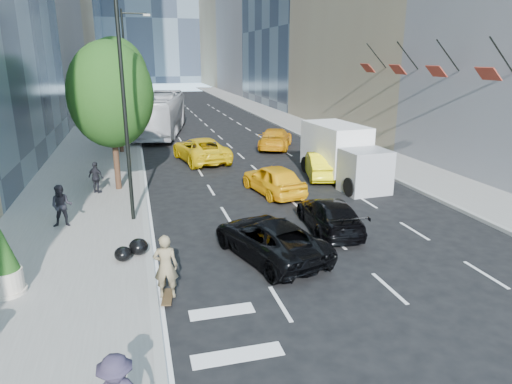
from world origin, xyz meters
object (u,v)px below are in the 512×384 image
object	(u,v)px
black_sedan_lincoln	(270,238)
black_sedan_mercedes	(330,215)
skateboarder	(166,271)
planter_shrub	(3,260)
box_truck	(342,153)
city_bus	(161,114)

from	to	relation	value
black_sedan_lincoln	black_sedan_mercedes	world-z (taller)	black_sedan_lincoln
skateboarder	planter_shrub	distance (m)	4.71
skateboarder	box_truck	distance (m)	15.25
black_sedan_lincoln	planter_shrub	size ratio (longest dim) A/B	2.24
black_sedan_lincoln	city_bus	xyz separation A→B (m)	(-1.90, 27.99, 1.14)
city_bus	planter_shrub	xyz separation A→B (m)	(-6.30, -28.75, -0.63)
skateboarder	planter_shrub	xyz separation A→B (m)	(-4.49, 1.39, 0.26)
black_sedan_lincoln	box_truck	size ratio (longest dim) A/B	0.75
skateboarder	box_truck	xyz separation A→B (m)	(10.58, 10.96, 0.63)
skateboarder	city_bus	size ratio (longest dim) A/B	0.14
black_sedan_lincoln	box_truck	distance (m)	11.21
skateboarder	black_sedan_mercedes	distance (m)	7.89
planter_shrub	black_sedan_mercedes	bearing A→B (deg)	13.04
planter_shrub	box_truck	bearing A→B (deg)	32.42
black_sedan_mercedes	planter_shrub	xyz separation A→B (m)	(-11.29, -2.61, 0.55)
city_bus	planter_shrub	distance (m)	29.44
skateboarder	box_truck	bearing A→B (deg)	-124.25
black_sedan_mercedes	box_truck	bearing A→B (deg)	-112.87
city_bus	planter_shrub	bearing A→B (deg)	-91.07
skateboarder	city_bus	bearing A→B (deg)	-83.69
city_bus	planter_shrub	size ratio (longest dim) A/B	5.93
black_sedan_mercedes	planter_shrub	distance (m)	11.60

